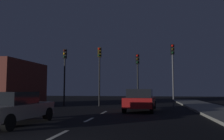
# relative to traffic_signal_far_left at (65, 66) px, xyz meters

# --- Properties ---
(ground_plane) EXTENTS (80.00, 80.00, 0.00)m
(ground_plane) POSITION_rel_traffic_signal_far_left_xyz_m (4.90, -8.47, -3.70)
(ground_plane) COLOR black
(lane_stripe_second) EXTENTS (0.16, 1.60, 0.01)m
(lane_stripe_second) POSITION_rel_traffic_signal_far_left_xyz_m (4.90, -12.87, -3.70)
(lane_stripe_second) COLOR silver
(lane_stripe_second) RESTS_ON ground_plane
(lane_stripe_third) EXTENTS (0.16, 1.60, 0.01)m
(lane_stripe_third) POSITION_rel_traffic_signal_far_left_xyz_m (4.90, -9.07, -3.70)
(lane_stripe_third) COLOR silver
(lane_stripe_third) RESTS_ON ground_plane
(lane_stripe_fourth) EXTENTS (0.16, 1.60, 0.01)m
(lane_stripe_fourth) POSITION_rel_traffic_signal_far_left_xyz_m (4.90, -5.27, -3.70)
(lane_stripe_fourth) COLOR silver
(lane_stripe_fourth) RESTS_ON ground_plane
(traffic_signal_far_left) EXTENTS (0.32, 0.38, 5.32)m
(traffic_signal_far_left) POSITION_rel_traffic_signal_far_left_xyz_m (0.00, 0.00, 0.00)
(traffic_signal_far_left) COLOR black
(traffic_signal_far_left) RESTS_ON ground_plane
(traffic_signal_center_left) EXTENTS (0.32, 0.38, 5.37)m
(traffic_signal_center_left) POSITION_rel_traffic_signal_far_left_xyz_m (3.36, 0.00, 0.03)
(traffic_signal_center_left) COLOR black
(traffic_signal_center_left) RESTS_ON ground_plane
(traffic_signal_center_right) EXTENTS (0.32, 0.38, 4.66)m
(traffic_signal_center_right) POSITION_rel_traffic_signal_far_left_xyz_m (6.84, -0.00, -0.42)
(traffic_signal_center_right) COLOR black
(traffic_signal_center_right) RESTS_ON ground_plane
(traffic_signal_far_right) EXTENTS (0.32, 0.38, 5.45)m
(traffic_signal_far_right) POSITION_rel_traffic_signal_far_left_xyz_m (9.89, 0.00, 0.08)
(traffic_signal_far_right) COLOR #4C4C51
(traffic_signal_far_right) RESTS_ON ground_plane
(car_stopped_ahead) EXTENTS (2.21, 4.21, 1.54)m
(car_stopped_ahead) POSITION_rel_traffic_signal_far_left_xyz_m (7.23, -4.08, -2.93)
(car_stopped_ahead) COLOR #B21919
(car_stopped_ahead) RESTS_ON ground_plane
(car_adjacent_lane) EXTENTS (1.96, 4.11, 1.41)m
(car_adjacent_lane) POSITION_rel_traffic_signal_far_left_xyz_m (2.15, -11.22, -2.98)
(car_adjacent_lane) COLOR gray
(car_adjacent_lane) RESTS_ON ground_plane
(storefront_left) EXTENTS (4.93, 7.05, 4.13)m
(storefront_left) POSITION_rel_traffic_signal_far_left_xyz_m (-5.56, -0.67, -1.64)
(storefront_left) COLOR maroon
(storefront_left) RESTS_ON ground_plane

